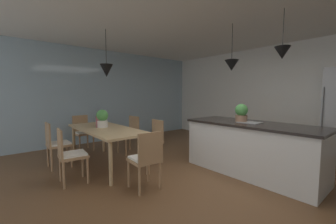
# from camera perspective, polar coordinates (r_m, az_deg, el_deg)

# --- Properties ---
(ground_plane) EXTENTS (10.00, 8.40, 0.04)m
(ground_plane) POSITION_cam_1_polar(r_m,az_deg,el_deg) (3.50, 12.54, -19.15)
(ground_plane) COLOR brown
(ceiling_slab) EXTENTS (10.00, 8.40, 0.12)m
(ceiling_slab) POSITION_cam_1_polar(r_m,az_deg,el_deg) (3.47, 13.50, 27.84)
(ceiling_slab) COLOR white
(wall_back_kitchen) EXTENTS (10.00, 0.12, 2.70)m
(wall_back_kitchen) POSITION_cam_1_polar(r_m,az_deg,el_deg) (6.13, 31.66, 3.72)
(wall_back_kitchen) COLOR white
(wall_back_kitchen) RESTS_ON ground_plane
(window_wall_left_glazing) EXTENTS (0.06, 8.40, 2.70)m
(window_wall_left_glazing) POSITION_cam_1_polar(r_m,az_deg,el_deg) (6.50, -17.05, 4.27)
(window_wall_left_glazing) COLOR #9EB7C6
(window_wall_left_glazing) RESTS_ON ground_plane
(dining_table) EXTENTS (2.06, 0.85, 0.74)m
(dining_table) POSITION_cam_1_polar(r_m,az_deg,el_deg) (4.25, -16.83, -5.17)
(dining_table) COLOR tan
(dining_table) RESTS_ON ground_plane
(chair_window_end) EXTENTS (0.43, 0.43, 0.87)m
(chair_window_end) POSITION_cam_1_polar(r_m,az_deg,el_deg) (5.58, -22.56, -5.01)
(chair_window_end) COLOR #A87F56
(chair_window_end) RESTS_ON ground_plane
(chair_far_right) EXTENTS (0.41, 0.41, 0.87)m
(chair_far_right) POSITION_cam_1_polar(r_m,az_deg,el_deg) (4.28, -4.33, -7.60)
(chair_far_right) COLOR #A87F56
(chair_far_right) RESTS_ON ground_plane
(chair_near_left) EXTENTS (0.40, 0.40, 0.87)m
(chair_near_left) POSITION_cam_1_polar(r_m,az_deg,el_deg) (4.50, -28.56, -7.57)
(chair_near_left) COLOR #A87F56
(chair_near_left) RESTS_ON ground_plane
(chair_far_left) EXTENTS (0.43, 0.43, 0.87)m
(chair_far_left) POSITION_cam_1_polar(r_m,az_deg,el_deg) (5.05, -10.58, -5.73)
(chair_far_left) COLOR #A87F56
(chair_far_left) RESTS_ON ground_plane
(chair_kitchen_end) EXTENTS (0.43, 0.43, 0.87)m
(chair_kitchen_end) POSITION_cam_1_polar(r_m,az_deg,el_deg) (3.09, -6.19, -12.51)
(chair_kitchen_end) COLOR #A87F56
(chair_kitchen_end) RESTS_ON ground_plane
(chair_near_right) EXTENTS (0.43, 0.43, 0.87)m
(chair_near_right) POSITION_cam_1_polar(r_m,az_deg,el_deg) (3.62, -25.55, -10.38)
(chair_near_right) COLOR #A87F56
(chair_near_right) RESTS_ON ground_plane
(kitchen_island) EXTENTS (2.27, 0.92, 0.91)m
(kitchen_island) POSITION_cam_1_polar(r_m,az_deg,el_deg) (3.97, 22.09, -9.11)
(kitchen_island) COLOR silver
(kitchen_island) RESTS_ON ground_plane
(pendant_over_table) EXTENTS (0.26, 0.26, 0.95)m
(pendant_over_table) POSITION_cam_1_polar(r_m,az_deg,el_deg) (4.43, -16.66, 10.93)
(pendant_over_table) COLOR black
(pendant_over_island_main) EXTENTS (0.26, 0.26, 0.86)m
(pendant_over_island_main) POSITION_cam_1_polar(r_m,az_deg,el_deg) (4.12, 17.20, 12.28)
(pendant_over_island_main) COLOR black
(pendant_over_island_aux) EXTENTS (0.23, 0.23, 0.76)m
(pendant_over_island_aux) POSITION_cam_1_polar(r_m,az_deg,el_deg) (3.73, 29.09, 14.18)
(pendant_over_island_aux) COLOR black
(potted_plant_on_island) EXTENTS (0.22, 0.22, 0.33)m
(potted_plant_on_island) POSITION_cam_1_polar(r_m,az_deg,el_deg) (3.98, 19.66, -0.19)
(potted_plant_on_island) COLOR #8C664C
(potted_plant_on_island) RESTS_ON kitchen_island
(potted_plant_on_table) EXTENTS (0.23, 0.23, 0.36)m
(potted_plant_on_table) POSITION_cam_1_polar(r_m,az_deg,el_deg) (4.35, -17.74, -1.65)
(potted_plant_on_table) COLOR beige
(potted_plant_on_table) RESTS_ON dining_table
(vase_on_dining_table) EXTENTS (0.09, 0.09, 0.23)m
(vase_on_dining_table) POSITION_cam_1_polar(r_m,az_deg,el_deg) (4.36, -18.77, -2.58)
(vase_on_dining_table) COLOR #994C51
(vase_on_dining_table) RESTS_ON dining_table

